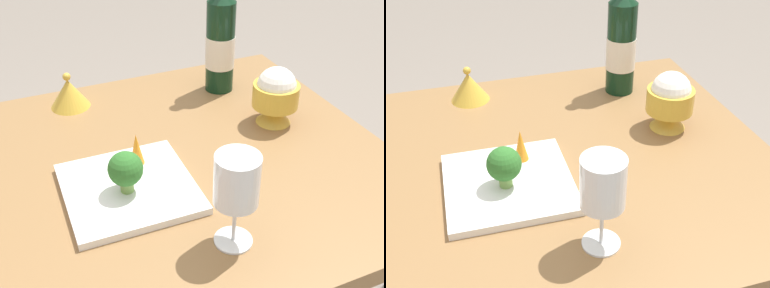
# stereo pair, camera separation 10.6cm
# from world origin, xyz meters

# --- Properties ---
(dining_table) EXTENTS (0.85, 0.85, 0.74)m
(dining_table) POSITION_xyz_m (0.00, 0.00, 0.65)
(dining_table) COLOR olive
(dining_table) RESTS_ON ground_plane
(wine_bottle) EXTENTS (0.08, 0.08, 0.34)m
(wine_bottle) POSITION_xyz_m (-0.27, 0.20, 0.88)
(wine_bottle) COLOR black
(wine_bottle) RESTS_ON dining_table
(wine_glass) EXTENTS (0.08, 0.08, 0.18)m
(wine_glass) POSITION_xyz_m (0.27, -0.04, 0.87)
(wine_glass) COLOR white
(wine_glass) RESTS_ON dining_table
(rice_bowl) EXTENTS (0.11, 0.11, 0.14)m
(rice_bowl) POSITION_xyz_m (-0.05, 0.24, 0.82)
(rice_bowl) COLOR gold
(rice_bowl) RESTS_ON dining_table
(rice_bowl_lid) EXTENTS (0.10, 0.10, 0.09)m
(rice_bowl_lid) POSITION_xyz_m (-0.33, -0.20, 0.78)
(rice_bowl_lid) COLOR gold
(rice_bowl_lid) RESTS_ON dining_table
(serving_plate) EXTENTS (0.25, 0.25, 0.02)m
(serving_plate) POSITION_xyz_m (0.07, -0.16, 0.75)
(serving_plate) COLOR white
(serving_plate) RESTS_ON dining_table
(broccoli_floret) EXTENTS (0.07, 0.07, 0.09)m
(broccoli_floret) POSITION_xyz_m (0.08, -0.17, 0.81)
(broccoli_floret) COLOR #729E4C
(broccoli_floret) RESTS_ON serving_plate
(carrot_garnish_left) EXTENTS (0.03, 0.03, 0.07)m
(carrot_garnish_left) POSITION_xyz_m (0.00, -0.12, 0.79)
(carrot_garnish_left) COLOR orange
(carrot_garnish_left) RESTS_ON serving_plate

